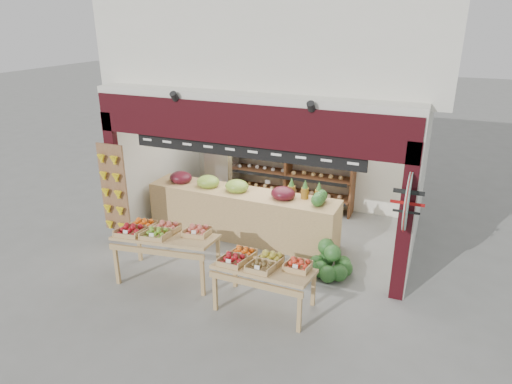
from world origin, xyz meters
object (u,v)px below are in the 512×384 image
object	(u,v)px
refrigerator	(223,170)
display_table_left	(161,234)
cardboard_stack	(220,201)
watermelon_pile	(329,264)
mid_counter	(241,212)
display_table_right	(262,265)
back_shelving	(289,159)

from	to	relation	value
refrigerator	display_table_left	world-z (taller)	refrigerator
cardboard_stack	watermelon_pile	size ratio (longest dim) A/B	1.22
cardboard_stack	watermelon_pile	xyz separation A→B (m)	(3.07, -1.79, -0.04)
mid_counter	display_table_right	world-z (taller)	mid_counter
display_table_left	watermelon_pile	world-z (taller)	display_table_left
back_shelving	display_table_right	distance (m)	4.19
back_shelving	refrigerator	world-z (taller)	back_shelving
refrigerator	display_table_right	size ratio (longest dim) A/B	1.13
back_shelving	display_table_left	world-z (taller)	back_shelving
display_table_left	display_table_right	xyz separation A→B (m)	(1.94, -0.19, -0.08)
mid_counter	display_table_left	xyz separation A→B (m)	(-0.64, -1.93, 0.28)
cardboard_stack	display_table_right	world-z (taller)	display_table_right
refrigerator	display_table_left	size ratio (longest dim) A/B	0.95
cardboard_stack	display_table_right	xyz separation A→B (m)	(2.31, -3.11, 0.50)
mid_counter	back_shelving	bearing A→B (deg)	79.59
refrigerator	mid_counter	world-z (taller)	refrigerator
refrigerator	cardboard_stack	distance (m)	0.78
mid_counter	display_table_left	size ratio (longest dim) A/B	2.24
cardboard_stack	display_table_right	size ratio (longest dim) A/B	0.66
cardboard_stack	display_table_left	distance (m)	3.00
back_shelving	display_table_left	bearing A→B (deg)	-104.39
cardboard_stack	display_table_left	size ratio (longest dim) A/B	0.55
refrigerator	display_table_left	bearing A→B (deg)	-91.24
refrigerator	back_shelving	bearing A→B (deg)	7.58
cardboard_stack	mid_counter	world-z (taller)	mid_counter
display_table_right	watermelon_pile	bearing A→B (deg)	60.44
watermelon_pile	refrigerator	bearing A→B (deg)	144.75
display_table_left	display_table_right	distance (m)	1.95
refrigerator	display_table_right	distance (m)	4.34
display_table_right	watermelon_pile	world-z (taller)	display_table_right
display_table_right	watermelon_pile	distance (m)	1.61
watermelon_pile	display_table_left	bearing A→B (deg)	-157.14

